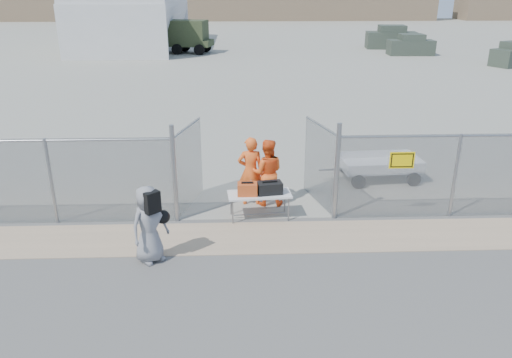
{
  "coord_description": "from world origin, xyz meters",
  "views": [
    {
      "loc": [
        -0.44,
        -9.47,
        5.59
      ],
      "look_at": [
        0.0,
        2.0,
        1.1
      ],
      "focal_mm": 35.0,
      "sensor_mm": 36.0,
      "label": 1
    }
  ],
  "objects_px": {
    "security_worker_left": "(251,171)",
    "visitor": "(149,224)",
    "utility_trailer": "(379,168)",
    "security_worker_right": "(267,172)",
    "folding_table": "(259,206)"
  },
  "relations": [
    {
      "from": "folding_table",
      "to": "visitor",
      "type": "distance_m",
      "value": 3.2
    },
    {
      "from": "security_worker_right",
      "to": "utility_trailer",
      "type": "height_order",
      "value": "security_worker_right"
    },
    {
      "from": "folding_table",
      "to": "security_worker_right",
      "type": "bearing_deg",
      "value": 69.49
    },
    {
      "from": "folding_table",
      "to": "security_worker_left",
      "type": "xyz_separation_m",
      "value": [
        -0.2,
        0.9,
        0.61
      ]
    },
    {
      "from": "folding_table",
      "to": "utility_trailer",
      "type": "relative_size",
      "value": 0.51
    },
    {
      "from": "folding_table",
      "to": "security_worker_right",
      "type": "xyz_separation_m",
      "value": [
        0.24,
        0.85,
        0.58
      ]
    },
    {
      "from": "security_worker_left",
      "to": "utility_trailer",
      "type": "height_order",
      "value": "security_worker_left"
    },
    {
      "from": "security_worker_left",
      "to": "utility_trailer",
      "type": "relative_size",
      "value": 0.61
    },
    {
      "from": "security_worker_right",
      "to": "visitor",
      "type": "bearing_deg",
      "value": 50.28
    },
    {
      "from": "visitor",
      "to": "utility_trailer",
      "type": "xyz_separation_m",
      "value": [
        6.2,
        4.61,
        -0.49
      ]
    },
    {
      "from": "visitor",
      "to": "security_worker_right",
      "type": "bearing_deg",
      "value": 4.43
    },
    {
      "from": "security_worker_left",
      "to": "visitor",
      "type": "xyz_separation_m",
      "value": [
        -2.23,
        -2.91,
        -0.09
      ]
    },
    {
      "from": "folding_table",
      "to": "utility_trailer",
      "type": "height_order",
      "value": "utility_trailer"
    },
    {
      "from": "security_worker_left",
      "to": "security_worker_right",
      "type": "xyz_separation_m",
      "value": [
        0.44,
        -0.04,
        -0.03
      ]
    },
    {
      "from": "security_worker_right",
      "to": "utility_trailer",
      "type": "xyz_separation_m",
      "value": [
        3.53,
        1.74,
        -0.54
      ]
    }
  ]
}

